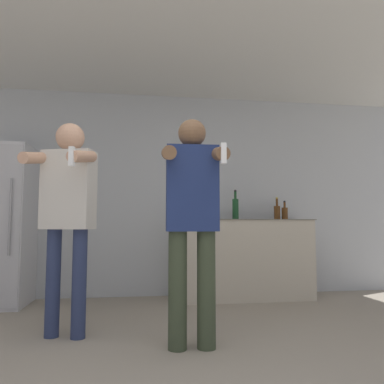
# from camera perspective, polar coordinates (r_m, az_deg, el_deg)

# --- Properties ---
(wall_back) EXTENTS (7.00, 0.06, 2.55)m
(wall_back) POSITION_cam_1_polar(r_m,az_deg,el_deg) (4.79, -6.96, -0.25)
(wall_back) COLOR #B2B7BC
(wall_back) RESTS_ON ground_plane
(ceiling_slab) EXTENTS (7.00, 3.28, 0.05)m
(ceiling_slab) POSITION_cam_1_polar(r_m,az_deg,el_deg) (3.76, -6.19, 21.78)
(ceiling_slab) COLOR silver
(ceiling_slab) RESTS_ON wall_back
(refrigerator) EXTENTS (0.60, 0.69, 1.75)m
(refrigerator) POSITION_cam_1_polar(r_m,az_deg,el_deg) (4.65, -26.99, -4.51)
(refrigerator) COLOR silver
(refrigerator) RESTS_ON ground_plane
(counter) EXTENTS (1.60, 0.62, 0.95)m
(counter) POSITION_cam_1_polar(r_m,az_deg,el_deg) (4.64, 7.91, -10.00)
(counter) COLOR #BCB29E
(counter) RESTS_ON ground_plane
(bottle_amber_bourbon) EXTENTS (0.08, 0.08, 0.28)m
(bottle_amber_bourbon) POSITION_cam_1_polar(r_m,az_deg,el_deg) (4.77, 12.84, -2.94)
(bottle_amber_bourbon) COLOR #563314
(bottle_amber_bourbon) RESTS_ON counter
(bottle_red_label) EXTENTS (0.08, 0.08, 0.24)m
(bottle_red_label) POSITION_cam_1_polar(r_m,az_deg,el_deg) (4.80, 13.95, -3.08)
(bottle_red_label) COLOR #563314
(bottle_red_label) RESTS_ON counter
(bottle_short_whiskey) EXTENTS (0.08, 0.08, 0.36)m
(bottle_short_whiskey) POSITION_cam_1_polar(r_m,az_deg,el_deg) (4.60, 6.64, -2.43)
(bottle_short_whiskey) COLOR #194723
(bottle_short_whiskey) RESTS_ON counter
(person_woman_foreground) EXTENTS (0.47, 0.44, 1.67)m
(person_woman_foreground) POSITION_cam_1_polar(r_m,az_deg,el_deg) (2.73, 0.03, -3.29)
(person_woman_foreground) COLOR #38422D
(person_woman_foreground) RESTS_ON ground_plane
(person_man_side) EXTENTS (0.56, 0.56, 1.71)m
(person_man_side) POSITION_cam_1_polar(r_m,az_deg,el_deg) (3.16, -18.41, -1.53)
(person_man_side) COLOR navy
(person_man_side) RESTS_ON ground_plane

